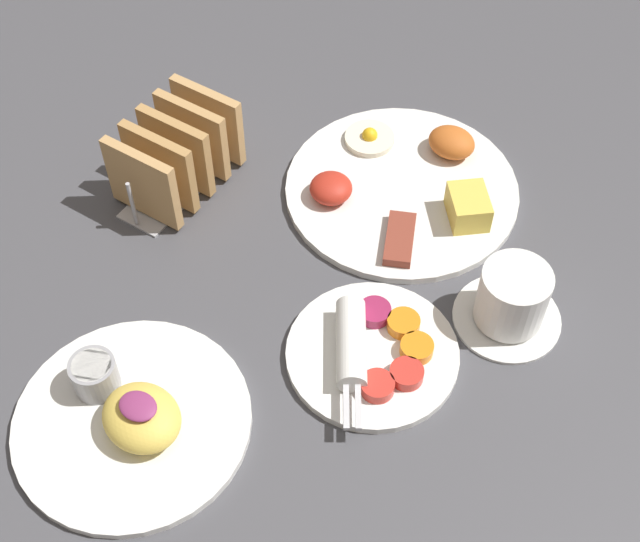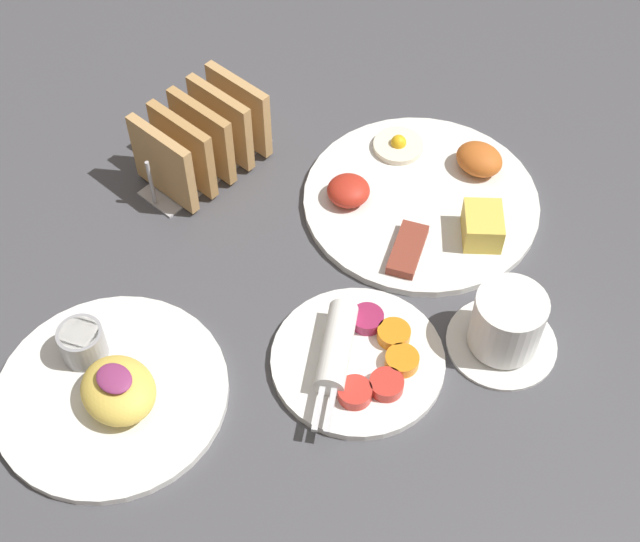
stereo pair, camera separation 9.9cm
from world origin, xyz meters
name	(u,v)px [view 2 (the right image)]	position (x,y,z in m)	size (l,w,h in m)	color
ground_plane	(268,281)	(0.00, 0.00, 0.00)	(3.00, 3.00, 0.00)	#47474C
plate_breakfast	(425,197)	(0.06, 0.21, 0.01)	(0.29, 0.29, 0.05)	white
plate_condiments	(357,357)	(0.15, -0.02, 0.01)	(0.19, 0.20, 0.04)	white
plate_foreground	(111,387)	(-0.02, -0.21, 0.02)	(0.24, 0.24, 0.06)	white
toast_rack	(203,139)	(-0.18, 0.08, 0.05)	(0.10, 0.18, 0.10)	#B7B7BC
coffee_cup	(506,325)	(0.25, 0.11, 0.04)	(0.12, 0.12, 0.08)	white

